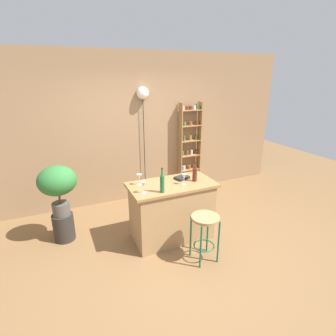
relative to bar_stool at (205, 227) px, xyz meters
The scene contains 14 objects.
ground 0.63m from the bar_stool, 116.72° to the left, with size 12.00×12.00×0.00m, color brown.
back_wall 2.48m from the bar_stool, 94.43° to the left, with size 6.40×0.10×2.80m, color #997551.
kitchen_counter 0.68m from the bar_stool, 105.25° to the left, with size 1.26×0.66×0.89m.
bar_stool is the anchor object (origin of this frame).
spice_shelf 2.39m from the bar_stool, 66.83° to the left, with size 0.46×0.16×1.87m.
plant_stool 2.13m from the bar_stool, 143.37° to the left, with size 0.31×0.31×0.42m, color #2D2823.
potted_plant 2.15m from the bar_stool, 143.37° to the left, with size 0.54×0.49×0.76m.
bottle_wine_red 0.80m from the bar_stool, 133.97° to the left, with size 0.06×0.06×0.35m.
bottle_spirits_clear 0.81m from the bar_stool, 74.26° to the left, with size 0.07×0.07×0.29m.
wine_glass_left 0.98m from the bar_stool, 142.09° to the left, with size 0.07×0.07×0.16m.
wine_glass_center 0.76m from the bar_stool, 93.32° to the left, with size 0.07×0.07×0.16m.
wine_glass_right 1.14m from the bar_stool, 127.67° to the left, with size 0.07×0.07×0.16m.
cookbook 0.88m from the bar_stool, 86.91° to the left, with size 0.21×0.15×0.04m, color black.
pendant_globe_light 2.69m from the bar_stool, 91.56° to the left, with size 0.23×0.23×2.18m.
Camera 1 is at (-1.50, -2.93, 2.38)m, focal length 28.53 mm.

